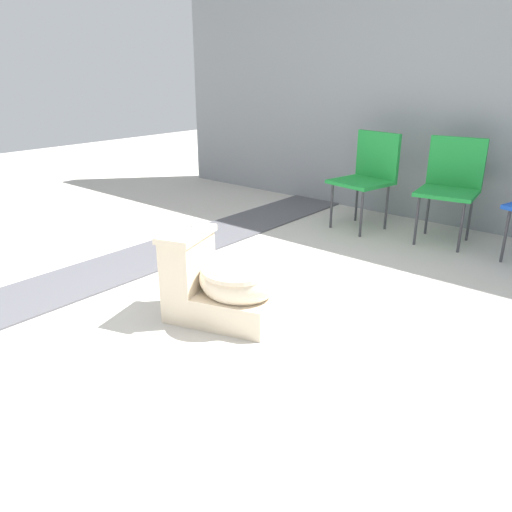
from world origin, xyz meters
name	(u,v)px	position (x,y,z in m)	size (l,w,h in m)	color
ground_plane	(213,327)	(0.00, 0.00, 0.00)	(14.00, 14.00, 0.00)	#B7B2A8
gravel_strip	(153,255)	(-1.15, 0.50, 0.01)	(0.56, 8.00, 0.01)	#4C4C51
building_wall	(500,75)	(0.50, 2.86, 1.30)	(7.00, 0.20, 2.60)	gray
toilet	(222,284)	(-0.03, 0.11, 0.22)	(0.71, 0.55, 0.52)	beige
folding_chair_left	(369,170)	(-0.28, 2.24, 0.51)	(0.52, 0.52, 0.83)	#1E8C38
folding_chair_middle	(451,179)	(0.41, 2.34, 0.51)	(0.50, 0.50, 0.83)	#1E8C38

